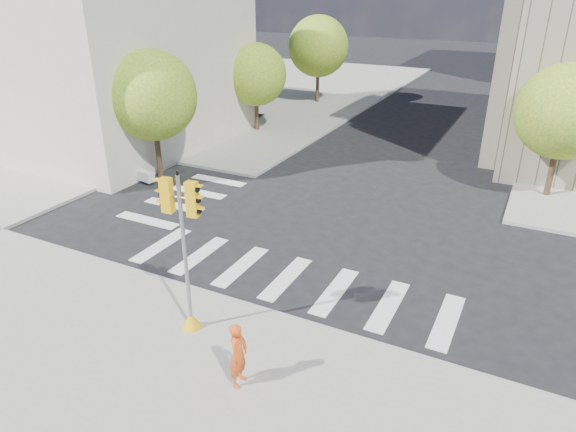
# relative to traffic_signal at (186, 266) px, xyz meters

# --- Properties ---
(ground) EXTENTS (160.00, 160.00, 0.00)m
(ground) POSITION_rel_traffic_signal_xyz_m (1.20, 5.83, -2.18)
(ground) COLOR black
(ground) RESTS_ON ground
(sidewalk_far_left) EXTENTS (28.00, 40.00, 0.15)m
(sidewalk_far_left) POSITION_rel_traffic_signal_xyz_m (-18.80, 31.83, -2.11)
(sidewalk_far_left) COLOR gray
(sidewalk_far_left) RESTS_ON ground
(classical_building) EXTENTS (19.00, 15.00, 12.70)m
(classical_building) POSITION_rel_traffic_signal_xyz_m (-18.80, 13.83, 4.26)
(classical_building) COLOR beige
(classical_building) RESTS_ON ground
(tree_lw_near) EXTENTS (4.40, 4.40, 6.41)m
(tree_lw_near) POSITION_rel_traffic_signal_xyz_m (-9.30, 9.83, 2.02)
(tree_lw_near) COLOR #382616
(tree_lw_near) RESTS_ON ground
(tree_lw_mid) EXTENTS (4.00, 4.00, 5.77)m
(tree_lw_mid) POSITION_rel_traffic_signal_xyz_m (-9.30, 19.83, 1.58)
(tree_lw_mid) COLOR #382616
(tree_lw_mid) RESTS_ON ground
(tree_lw_far) EXTENTS (4.80, 4.80, 6.95)m
(tree_lw_far) POSITION_rel_traffic_signal_xyz_m (-9.30, 29.83, 2.36)
(tree_lw_far) COLOR #382616
(tree_lw_far) RESTS_ON ground
(tree_re_near) EXTENTS (4.20, 4.20, 6.16)m
(tree_re_near) POSITION_rel_traffic_signal_xyz_m (8.70, 15.83, 1.87)
(tree_re_near) COLOR #382616
(tree_re_near) RESTS_ON ground
(tree_re_mid) EXTENTS (4.60, 4.60, 6.66)m
(tree_re_mid) POSITION_rel_traffic_signal_xyz_m (8.70, 27.83, 2.17)
(tree_re_mid) COLOR #382616
(tree_re_mid) RESTS_ON ground
(tree_re_far) EXTENTS (4.00, 4.00, 5.88)m
(tree_re_far) POSITION_rel_traffic_signal_xyz_m (8.70, 39.83, 1.68)
(tree_re_far) COLOR #382616
(tree_re_far) RESTS_ON ground
(traffic_signal) EXTENTS (1.08, 0.56, 4.77)m
(traffic_signal) POSITION_rel_traffic_signal_xyz_m (0.00, 0.00, 0.00)
(traffic_signal) COLOR #E4A40C
(traffic_signal) RESTS_ON sidewalk_near
(photographer) EXTENTS (0.48, 0.67, 1.72)m
(photographer) POSITION_rel_traffic_signal_xyz_m (2.43, -1.30, -1.17)
(photographer) COLOR #D94A14
(photographer) RESTS_ON sidewalk_near
(planter_wall) EXTENTS (5.97, 1.49, 0.50)m
(planter_wall) POSITION_rel_traffic_signal_xyz_m (-11.80, 9.20, -1.78)
(planter_wall) COLOR silver
(planter_wall) RESTS_ON sidewalk_left_near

